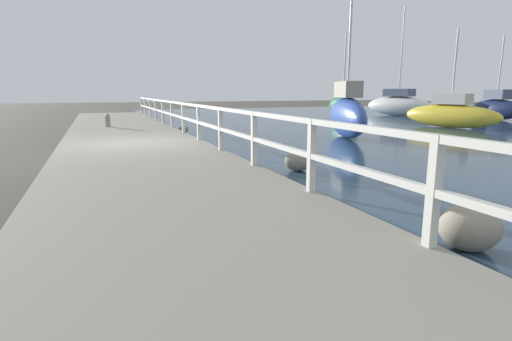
{
  "coord_description": "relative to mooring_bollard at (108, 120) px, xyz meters",
  "views": [
    {
      "loc": [
        -0.98,
        -12.02,
        1.83
      ],
      "look_at": [
        3.01,
        -2.02,
        -0.32
      ],
      "focal_mm": 28.0,
      "sensor_mm": 36.0,
      "label": 1
    }
  ],
  "objects": [
    {
      "name": "sailboat_yellow",
      "position": [
        16.35,
        -2.63,
        0.06
      ],
      "size": [
        2.22,
        5.21,
        4.83
      ],
      "rotation": [
        0.0,
        0.0,
        0.21
      ],
      "color": "gold",
      "rests_on": "water_surface"
    },
    {
      "name": "boulder_water_edge",
      "position": [
        3.5,
        -14.79,
        -0.36
      ],
      "size": [
        0.73,
        0.65,
        0.55
      ],
      "color": "gray",
      "rests_on": "ground"
    },
    {
      "name": "sailboat_green",
      "position": [
        14.75,
        4.61,
        0.24
      ],
      "size": [
        1.74,
        4.5,
        5.41
      ],
      "rotation": [
        0.0,
        0.0,
        -0.18
      ],
      "color": "#236B42",
      "rests_on": "water_surface"
    },
    {
      "name": "boulder_far_strip",
      "position": [
        3.84,
        -9.87,
        -0.4
      ],
      "size": [
        0.63,
        0.57,
        0.47
      ],
      "color": "gray",
      "rests_on": "ground"
    },
    {
      "name": "railing",
      "position": [
        2.46,
        -5.95,
        0.45
      ],
      "size": [
        0.1,
        32.5,
        1.09
      ],
      "color": "silver",
      "rests_on": "dock_walkway"
    },
    {
      "name": "sailboat_blue",
      "position": [
        8.87,
        -4.41,
        0.31
      ],
      "size": [
        2.43,
        4.58,
        8.32
      ],
      "rotation": [
        0.0,
        0.0,
        -0.35
      ],
      "color": "#2D4C9E",
      "rests_on": "water_surface"
    },
    {
      "name": "sailboat_navy",
      "position": [
        23.68,
        0.52,
        0.16
      ],
      "size": [
        1.44,
        3.74,
        5.28
      ],
      "rotation": [
        0.0,
        0.0,
        -0.07
      ],
      "color": "#192347",
      "rests_on": "water_surface"
    },
    {
      "name": "boulder_mid_strip",
      "position": [
        3.1,
        -0.34,
        -0.46
      ],
      "size": [
        0.48,
        0.43,
        0.36
      ],
      "color": "gray",
      "rests_on": "ground"
    },
    {
      "name": "mooring_bollard",
      "position": [
        0.0,
        0.0,
        0.0
      ],
      "size": [
        0.2,
        0.2,
        0.56
      ],
      "color": "gray",
      "rests_on": "dock_walkway"
    },
    {
      "name": "dock_walkway",
      "position": [
        0.54,
        -5.95,
        -0.46
      ],
      "size": [
        4.05,
        36.0,
        0.35
      ],
      "color": "gray",
      "rests_on": "ground"
    },
    {
      "name": "sailboat_white",
      "position": [
        20.97,
        6.52,
        0.21
      ],
      "size": [
        3.05,
        5.56,
        7.92
      ],
      "rotation": [
        0.0,
        0.0,
        0.29
      ],
      "color": "white",
      "rests_on": "water_surface"
    },
    {
      "name": "ground_plane",
      "position": [
        0.54,
        -5.95,
        -0.63
      ],
      "size": [
        120.0,
        120.0,
        0.0
      ],
      "primitive_type": "plane",
      "color": "#4C473D"
    }
  ]
}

